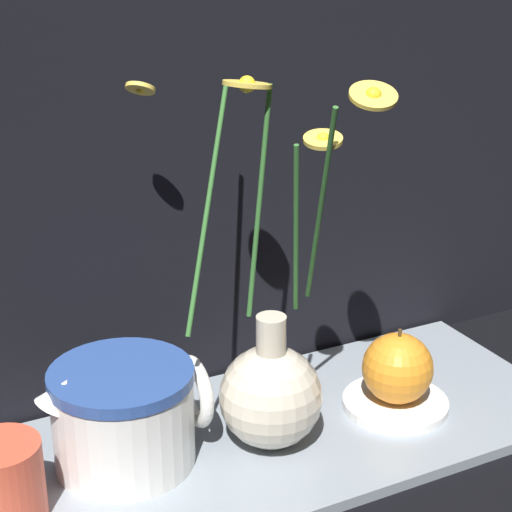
{
  "coord_description": "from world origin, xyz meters",
  "views": [
    {
      "loc": [
        -0.35,
        -0.69,
        0.52
      ],
      "look_at": [
        0.0,
        0.0,
        0.22
      ],
      "focal_mm": 60.0,
      "sensor_mm": 36.0,
      "label": 1
    }
  ],
  "objects_px": {
    "yellow_mug": "(0,482)",
    "orange_fruit": "(398,368)",
    "ceramic_pitcher": "(124,411)",
    "vase_with_flowers": "(271,385)"
  },
  "relations": [
    {
      "from": "yellow_mug",
      "to": "ceramic_pitcher",
      "type": "relative_size",
      "value": 0.5
    },
    {
      "from": "vase_with_flowers",
      "to": "yellow_mug",
      "type": "relative_size",
      "value": 4.51
    },
    {
      "from": "orange_fruit",
      "to": "yellow_mug",
      "type": "bearing_deg",
      "value": 179.66
    },
    {
      "from": "vase_with_flowers",
      "to": "orange_fruit",
      "type": "bearing_deg",
      "value": -1.29
    },
    {
      "from": "yellow_mug",
      "to": "orange_fruit",
      "type": "xyz_separation_m",
      "value": [
        0.43,
        -0.0,
        0.01
      ]
    },
    {
      "from": "ceramic_pitcher",
      "to": "orange_fruit",
      "type": "distance_m",
      "value": 0.3
    },
    {
      "from": "yellow_mug",
      "to": "orange_fruit",
      "type": "bearing_deg",
      "value": -0.34
    },
    {
      "from": "vase_with_flowers",
      "to": "orange_fruit",
      "type": "height_order",
      "value": "vase_with_flowers"
    },
    {
      "from": "vase_with_flowers",
      "to": "yellow_mug",
      "type": "bearing_deg",
      "value": -179.8
    },
    {
      "from": "vase_with_flowers",
      "to": "yellow_mug",
      "type": "distance_m",
      "value": 0.28
    }
  ]
}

